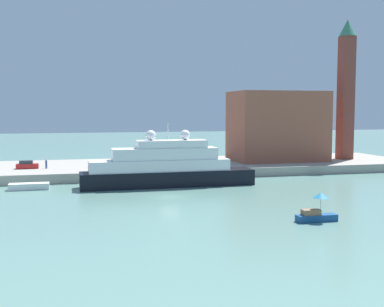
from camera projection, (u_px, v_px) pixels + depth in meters
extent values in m
plane|color=slate|center=(170.00, 197.00, 68.31)|extent=(400.00, 400.00, 0.00)
cube|color=gray|center=(141.00, 168.00, 95.21)|extent=(110.00, 23.88, 1.66)
cube|color=black|center=(168.00, 178.00, 77.91)|extent=(27.44, 4.76, 2.48)
cube|color=white|center=(160.00, 165.00, 77.39)|extent=(21.95, 4.38, 1.80)
cube|color=white|center=(165.00, 154.00, 77.43)|extent=(16.46, 4.00, 1.82)
cube|color=white|center=(172.00, 144.00, 77.57)|extent=(10.98, 3.62, 1.21)
cylinder|color=silver|center=(168.00, 131.00, 77.25)|extent=(0.16, 0.16, 2.86)
sphere|color=white|center=(185.00, 135.00, 77.98)|extent=(1.60, 1.60, 1.60)
sphere|color=white|center=(151.00, 135.00, 76.63)|extent=(1.60, 1.60, 1.60)
cube|color=navy|center=(317.00, 218.00, 53.29)|extent=(4.52, 1.26, 0.75)
cube|color=#8C6647|center=(311.00, 212.00, 53.06)|extent=(1.99, 1.01, 0.60)
cylinder|color=#B2B2B2|center=(321.00, 206.00, 53.29)|extent=(0.06, 0.06, 1.80)
cone|color=teal|center=(321.00, 195.00, 53.18)|extent=(1.72, 1.72, 0.60)
cube|color=silver|center=(29.00, 186.00, 74.48)|extent=(5.88, 1.91, 0.99)
cube|color=#93513D|center=(277.00, 126.00, 101.18)|extent=(18.52, 11.72, 14.15)
cube|color=brown|center=(346.00, 98.00, 103.60)|extent=(2.72, 2.72, 25.70)
cone|color=#387A5B|center=(348.00, 28.00, 102.32)|extent=(3.54, 3.54, 3.45)
cube|color=#B21E1E|center=(27.00, 166.00, 87.41)|extent=(3.82, 1.67, 0.85)
cube|color=#262D33|center=(26.00, 162.00, 87.30)|extent=(2.29, 1.51, 0.59)
cylinder|color=#334C8C|center=(46.00, 164.00, 87.55)|extent=(0.36, 0.36, 1.43)
sphere|color=tan|center=(46.00, 160.00, 87.48)|extent=(0.24, 0.24, 0.24)
cylinder|color=black|center=(146.00, 168.00, 85.14)|extent=(0.44, 0.44, 0.65)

